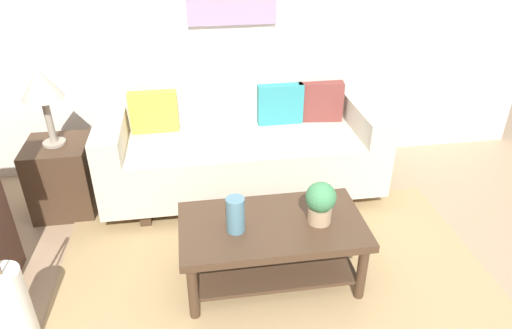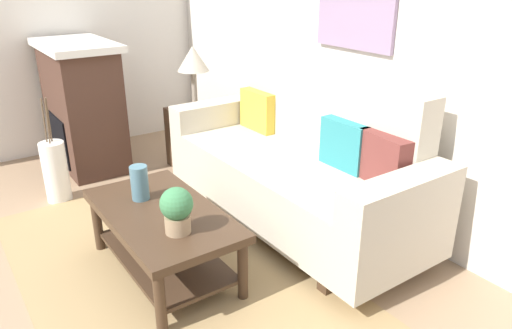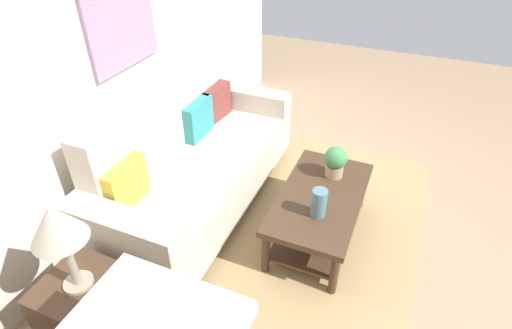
# 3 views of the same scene
# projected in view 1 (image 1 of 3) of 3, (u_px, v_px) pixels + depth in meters

# --- Properties ---
(wall_back) EXTENTS (5.23, 0.10, 2.70)m
(wall_back) POSITION_uv_depth(u_px,v_px,m) (240.00, 7.00, 3.67)
(wall_back) COLOR silver
(wall_back) RESTS_ON ground_plane
(area_rug) EXTENTS (2.72, 1.61, 0.01)m
(area_rug) POSITION_uv_depth(u_px,v_px,m) (274.00, 274.00, 2.97)
(area_rug) COLOR #A38456
(area_rug) RESTS_ON ground_plane
(couch) EXTENTS (2.13, 0.84, 1.08)m
(couch) POSITION_uv_depth(u_px,v_px,m) (241.00, 142.00, 3.66)
(couch) COLOR beige
(couch) RESTS_ON ground_plane
(throw_pillow_mustard) EXTENTS (0.36, 0.13, 0.32)m
(throw_pillow_mustard) POSITION_uv_depth(u_px,v_px,m) (154.00, 111.00, 3.56)
(throw_pillow_mustard) COLOR gold
(throw_pillow_mustard) RESTS_ON couch
(throw_pillow_teal) EXTENTS (0.36, 0.12, 0.32)m
(throw_pillow_teal) POSITION_uv_depth(u_px,v_px,m) (280.00, 104.00, 3.69)
(throw_pillow_teal) COLOR teal
(throw_pillow_teal) RESTS_ON couch
(throw_pillow_maroon) EXTENTS (0.37, 0.16, 0.32)m
(throw_pillow_maroon) POSITION_uv_depth(u_px,v_px,m) (320.00, 101.00, 3.73)
(throw_pillow_maroon) COLOR brown
(throw_pillow_maroon) RESTS_ON couch
(coffee_table) EXTENTS (1.10, 0.60, 0.43)m
(coffee_table) POSITION_uv_depth(u_px,v_px,m) (272.00, 238.00, 2.80)
(coffee_table) COLOR #422D1E
(coffee_table) RESTS_ON ground_plane
(tabletop_vase) EXTENTS (0.11, 0.11, 0.22)m
(tabletop_vase) POSITION_uv_depth(u_px,v_px,m) (235.00, 215.00, 2.63)
(tabletop_vase) COLOR slate
(tabletop_vase) RESTS_ON coffee_table
(potted_plant_tabletop) EXTENTS (0.18, 0.18, 0.26)m
(potted_plant_tabletop) POSITION_uv_depth(u_px,v_px,m) (321.00, 202.00, 2.69)
(potted_plant_tabletop) COLOR tan
(potted_plant_tabletop) RESTS_ON coffee_table
(side_table) EXTENTS (0.44, 0.44, 0.56)m
(side_table) POSITION_uv_depth(u_px,v_px,m) (63.00, 177.00, 3.48)
(side_table) COLOR #422D1E
(side_table) RESTS_ON ground_plane
(table_lamp) EXTENTS (0.28, 0.28, 0.57)m
(table_lamp) POSITION_uv_depth(u_px,v_px,m) (41.00, 87.00, 3.13)
(table_lamp) COLOR gray
(table_lamp) RESTS_ON side_table
(floor_vase) EXTENTS (0.19, 0.19, 0.49)m
(floor_vase) POSITION_uv_depth(u_px,v_px,m) (12.00, 309.00, 2.41)
(floor_vase) COLOR white
(floor_vase) RESTS_ON ground_plane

